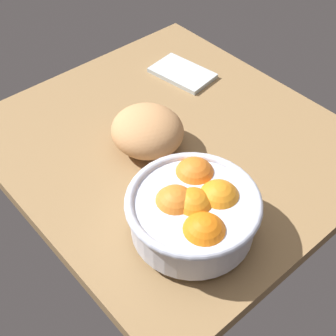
# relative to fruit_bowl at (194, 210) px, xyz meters

# --- Properties ---
(ground_plane) EXTENTS (0.73, 0.67, 0.03)m
(ground_plane) POSITION_rel_fruit_bowl_xyz_m (0.20, -0.13, -0.07)
(ground_plane) COLOR olive
(fruit_bowl) EXTENTS (0.23, 0.23, 0.11)m
(fruit_bowl) POSITION_rel_fruit_bowl_xyz_m (0.00, 0.00, 0.00)
(fruit_bowl) COLOR silver
(fruit_bowl) RESTS_ON ground
(bread_loaf) EXTENTS (0.18, 0.18, 0.09)m
(bread_loaf) POSITION_rel_fruit_bowl_xyz_m (0.22, -0.08, -0.01)
(bread_loaf) COLOR tan
(bread_loaf) RESTS_ON ground
(napkin_folded) EXTENTS (0.16, 0.12, 0.01)m
(napkin_folded) POSITION_rel_fruit_bowl_xyz_m (0.37, -0.31, -0.05)
(napkin_folded) COLOR silver
(napkin_folded) RESTS_ON ground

